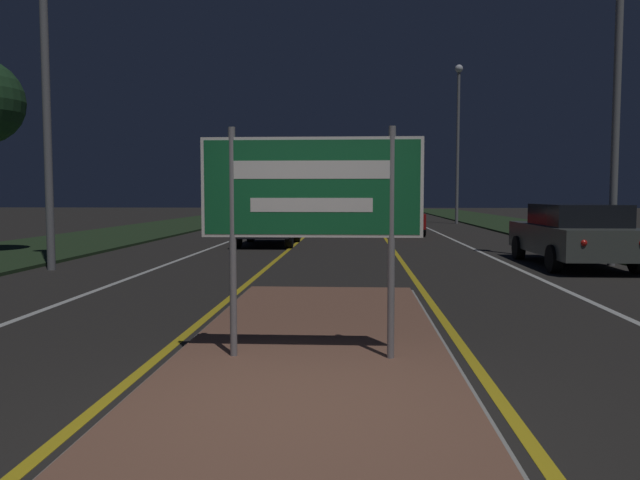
{
  "coord_description": "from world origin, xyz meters",
  "views": [
    {
      "loc": [
        0.42,
        -4.43,
        1.71
      ],
      "look_at": [
        0.0,
        3.15,
        1.16
      ],
      "focal_mm": 35.0,
      "sensor_mm": 36.0,
      "label": 1
    }
  ],
  "objects": [
    {
      "name": "car_receding_1",
      "position": [
        2.4,
        22.66,
        0.75
      ],
      "size": [
        1.84,
        4.72,
        1.38
      ],
      "color": "maroon",
      "rests_on": "ground_plane"
    },
    {
      "name": "lane_line_white_right",
      "position": [
        4.2,
        25.0,
        0.0
      ],
      "size": [
        0.12,
        70.0,
        0.01
      ],
      "color": "silver",
      "rests_on": "ground_plane"
    },
    {
      "name": "car_approaching_1",
      "position": [
        -2.85,
        32.44,
        0.74
      ],
      "size": [
        1.92,
        4.67,
        1.36
      ],
      "color": "silver",
      "rests_on": "ground_plane"
    },
    {
      "name": "edge_line_white_left",
      "position": [
        -7.2,
        25.0,
        0.0
      ],
      "size": [
        0.1,
        70.0,
        0.01
      ],
      "color": "silver",
      "rests_on": "ground_plane"
    },
    {
      "name": "centre_line_yellow_left",
      "position": [
        -1.64,
        25.0,
        0.0
      ],
      "size": [
        0.12,
        70.0,
        0.01
      ],
      "color": "gold",
      "rests_on": "ground_plane"
    },
    {
      "name": "median_island",
      "position": [
        0.0,
        1.65,
        0.04
      ],
      "size": [
        2.89,
        9.57,
        0.1
      ],
      "color": "#999993",
      "rests_on": "ground_plane"
    },
    {
      "name": "verge_left",
      "position": [
        -9.5,
        20.0,
        0.04
      ],
      "size": [
        5.0,
        100.0,
        0.08
      ],
      "color": "#23381E",
      "rests_on": "ground_plane"
    },
    {
      "name": "car_approaching_0",
      "position": [
        -2.52,
        16.86,
        0.76
      ],
      "size": [
        1.91,
        4.25,
        1.42
      ],
      "color": "black",
      "rests_on": "ground_plane"
    },
    {
      "name": "lane_line_white_left",
      "position": [
        -4.2,
        25.0,
        0.0
      ],
      "size": [
        0.12,
        70.0,
        0.01
      ],
      "color": "silver",
      "rests_on": "ground_plane"
    },
    {
      "name": "centre_line_yellow_right",
      "position": [
        1.64,
        25.0,
        0.0
      ],
      "size": [
        0.12,
        70.0,
        0.01
      ],
      "color": "gold",
      "rests_on": "ground_plane"
    },
    {
      "name": "streetlight_right_far",
      "position": [
        6.5,
        33.12,
        5.69
      ],
      "size": [
        0.47,
        0.47,
        9.35
      ],
      "color": "gray",
      "rests_on": "ground_plane"
    },
    {
      "name": "verge_right",
      "position": [
        9.5,
        20.0,
        0.04
      ],
      "size": [
        5.0,
        100.0,
        0.08
      ],
      "color": "#23381E",
      "rests_on": "ground_plane"
    },
    {
      "name": "edge_line_white_right",
      "position": [
        7.2,
        25.0,
        0.0
      ],
      "size": [
        0.1,
        70.0,
        0.01
      ],
      "color": "silver",
      "rests_on": "ground_plane"
    },
    {
      "name": "ground_plane",
      "position": [
        0.0,
        0.0,
        0.0
      ],
      "size": [
        160.0,
        160.0,
        0.0
      ],
      "primitive_type": "plane",
      "color": "#282623"
    },
    {
      "name": "highway_sign",
      "position": [
        0.0,
        1.65,
        1.69
      ],
      "size": [
        2.17,
        0.07,
        2.27
      ],
      "color": "gray",
      "rests_on": "median_island"
    },
    {
      "name": "streetlight_right_near",
      "position": [
        6.64,
        10.96,
        6.22
      ],
      "size": [
        0.53,
        0.53,
        9.74
      ],
      "color": "gray",
      "rests_on": "ground_plane"
    },
    {
      "name": "car_receding_0",
      "position": [
        5.69,
        10.83,
        0.78
      ],
      "size": [
        2.01,
        4.8,
        1.49
      ],
      "color": "#4C514C",
      "rests_on": "ground_plane"
    }
  ]
}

